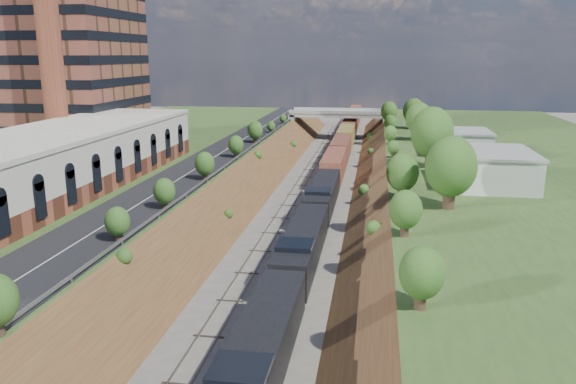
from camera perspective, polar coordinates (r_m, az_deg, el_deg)
platform_left at (r=90.85m, az=-18.98°, el=1.53°), size 44.00×180.00×5.00m
platform_right at (r=83.81m, az=25.17°, el=-0.03°), size 44.00×180.00×5.00m
embankment_left at (r=83.50m, az=-5.37°, el=-0.57°), size 10.00×180.00×10.00m
embankment_right at (r=81.01m, az=9.90°, el=-1.16°), size 10.00×180.00×10.00m
rail_left_track at (r=81.84m, az=0.34°, el=-0.74°), size 1.58×180.00×0.18m
rail_right_track at (r=81.25m, az=3.97°, el=-0.88°), size 1.58×180.00×0.18m
road at (r=83.62m, az=-8.44°, el=2.91°), size 8.00×180.00×0.10m
guardrail at (r=82.22m, az=-5.76°, el=3.16°), size 0.10×171.00×0.70m
commercial_building at (r=68.64m, az=-24.13°, el=2.41°), size 14.30×62.30×7.00m
smokestack at (r=87.16m, az=-23.24°, el=15.60°), size 3.20×3.20×40.00m
overpass at (r=141.51m, az=5.21°, el=7.36°), size 24.50×8.30×7.40m
white_building_near at (r=73.03m, az=20.05°, el=2.20°), size 9.00×12.00×4.00m
white_building_far at (r=94.35m, az=17.30°, el=4.75°), size 8.00×10.00×3.60m
tree_right_large at (r=59.89m, az=16.22°, el=2.43°), size 5.25×5.25×7.61m
tree_left_crest at (r=45.81m, az=-18.97°, el=-4.23°), size 2.45×2.45×3.55m
freight_train at (r=107.91m, az=5.32°, el=4.18°), size 3.23×164.11×4.78m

